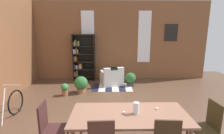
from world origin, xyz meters
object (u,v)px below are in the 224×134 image
Objects in this scene: bicycle_second at (3,110)px; potted_plant_window at (130,79)px; bookshelf_tall at (83,57)px; vase_on_table at (136,108)px; dining_chair_head_right at (207,125)px; dining_chair_head_left at (50,127)px; potted_plant_by_shelf at (65,89)px; potted_plant_corner at (81,84)px; dining_table at (129,118)px; armchair_white at (112,78)px.

bicycle_second is 3.12× the size of potted_plant_window.
potted_plant_window is (2.00, -0.86, -0.73)m from bookshelf_tall.
potted_plant_window is at bearing -23.25° from bookshelf_tall.
vase_on_table is 0.13× the size of bicycle_second.
dining_chair_head_left is at bearing -179.90° from dining_chair_head_right.
bicycle_second is 3.92× the size of potted_plant_by_shelf.
dining_chair_head_right is 4.10m from potted_plant_corner.
potted_plant_by_shelf is at bearing 123.60° from dining_table.
potted_plant_corner is (-2.74, 3.05, -0.19)m from dining_chair_head_right.
potted_plant_corner is (-1.10, -0.91, 0.04)m from armchair_white.
dining_table is at bearing -20.08° from bicycle_second.
potted_plant_corner is at bearing 27.58° from potted_plant_by_shelf.
bookshelf_tall reaches higher than dining_table.
vase_on_table is 0.10× the size of bookshelf_tall.
armchair_white is at bearing 36.16° from potted_plant_by_shelf.
potted_plant_window is (2.34, 1.01, 0.05)m from potted_plant_by_shelf.
potted_plant_window is (0.38, 3.80, -0.57)m from vase_on_table.
potted_plant_by_shelf is at bearing -143.84° from armchair_white.
armchair_white is (-0.36, 3.96, -0.57)m from vase_on_table.
bicycle_second is at bearing -119.77° from potted_plant_by_shelf.
dining_chair_head_left is (-2.78, -0.00, 0.00)m from dining_chair_head_right.
dining_chair_head_left is at bearing -88.59° from bookshelf_tall.
vase_on_table is at bearing 0.00° from dining_table.
potted_plant_by_shelf is (1.00, 1.75, -0.11)m from bicycle_second.
potted_plant_by_shelf is (-0.46, 2.79, -0.29)m from dining_chair_head_left.
armchair_white is at bearing 48.28° from bicycle_second.
bicycle_second is at bearing 144.42° from dining_chair_head_left.
bicycle_second is at bearing -131.72° from armchair_white.
potted_plant_window is at bearing 103.35° from dining_chair_head_right.
dining_chair_head_left is 1.81× the size of potted_plant_window.
dining_chair_head_right is 0.48× the size of bookshelf_tall.
armchair_white is (-1.64, 3.95, -0.23)m from dining_chair_head_right.
potted_plant_corner is at bearing 131.92° from dining_chair_head_right.
armchair_white reaches higher than potted_plant_by_shelf.
dining_chair_head_left reaches higher than potted_plant_by_shelf.
potted_plant_by_shelf is at bearing 125.19° from vase_on_table.
bicycle_second is at bearing 160.63° from vase_on_table.
vase_on_table is 0.50× the size of potted_plant_by_shelf.
bookshelf_tall reaches higher than potted_plant_by_shelf.
potted_plant_window reaches higher than potted_plant_by_shelf.
potted_plant_by_shelf is (-1.60, -1.17, -0.05)m from armchair_white.
potted_plant_window is at bearing 23.37° from potted_plant_by_shelf.
potted_plant_window is (1.88, 3.80, -0.24)m from dining_chair_head_left.
dining_chair_head_left is 3.06m from potted_plant_corner.
dining_chair_head_left is 1.62× the size of potted_plant_corner.
potted_plant_by_shelf is at bearing -100.49° from bookshelf_tall.
vase_on_table is 1.54m from dining_chair_head_left.
dining_chair_head_right is (1.28, 0.00, -0.34)m from vase_on_table.
vase_on_table reaches higher than bicycle_second.
vase_on_table is at bearing 0.07° from dining_chair_head_left.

